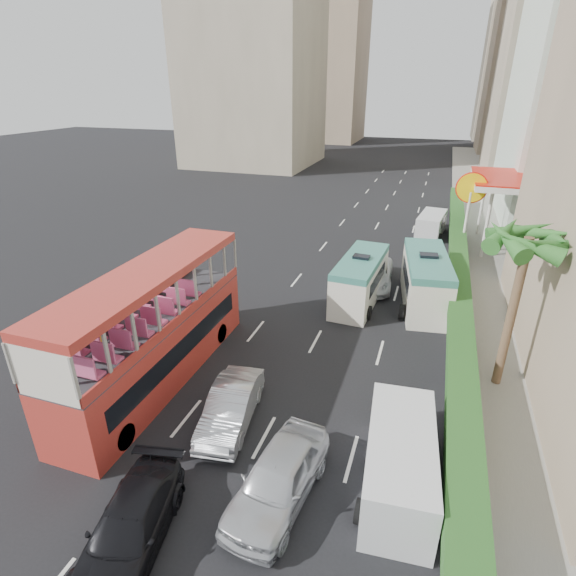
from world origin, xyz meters
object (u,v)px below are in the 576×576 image
at_px(panel_van_near, 400,462).
at_px(shell_station, 513,214).
at_px(car_silver_lane_b, 279,497).
at_px(double_decker_bus, 154,326).
at_px(car_black, 133,544).
at_px(panel_van_far, 431,225).
at_px(palm_tree, 511,315).
at_px(minibus_near, 360,280).
at_px(minibus_far, 425,281).
at_px(van_asset, 371,285).
at_px(car_silver_lane_a, 232,422).

xyz_separation_m(panel_van_near, shell_station, (5.61, 25.68, 1.74)).
distance_m(car_silver_lane_b, shell_station, 28.88).
bearing_deg(double_decker_bus, car_black, -62.65).
height_order(panel_van_near, panel_van_far, panel_van_near).
bearing_deg(panel_van_far, palm_tree, -73.03).
relative_size(minibus_near, panel_van_far, 1.33).
bearing_deg(panel_van_near, car_black, -151.69).
relative_size(car_black, minibus_far, 0.71).
relative_size(panel_van_near, shell_station, 0.63).
bearing_deg(shell_station, van_asset, -130.97).
bearing_deg(palm_tree, car_silver_lane_b, -129.44).
distance_m(double_decker_bus, panel_van_far, 26.77).
distance_m(car_silver_lane_b, car_black, 4.32).
bearing_deg(minibus_near, double_decker_bus, -120.08).
bearing_deg(palm_tree, shell_station, 83.40).
bearing_deg(minibus_near, car_black, -96.78).
xyz_separation_m(car_silver_lane_b, minibus_near, (-0.18, 14.51, 1.35)).
relative_size(minibus_far, panel_van_near, 1.31).
bearing_deg(double_decker_bus, panel_van_far, 67.50).
bearing_deg(car_black, panel_van_far, 66.89).
bearing_deg(panel_van_near, van_asset, 97.27).
bearing_deg(car_silver_lane_a, minibus_far, 55.71).
height_order(car_black, palm_tree, palm_tree).
height_order(car_silver_lane_b, minibus_far, minibus_far).
xyz_separation_m(minibus_far, panel_van_near, (-0.01, -13.68, -0.45)).
distance_m(double_decker_bus, shell_station, 28.02).
distance_m(double_decker_bus, panel_van_near, 10.84).
height_order(minibus_far, panel_van_far, minibus_far).
distance_m(minibus_far, panel_van_near, 13.69).
distance_m(car_black, panel_van_far, 32.43).
height_order(car_silver_lane_b, palm_tree, palm_tree).
height_order(car_black, shell_station, shell_station).
bearing_deg(car_silver_lane_b, car_silver_lane_a, 143.04).
height_order(panel_van_far, shell_station, shell_station).
bearing_deg(panel_van_far, double_decker_bus, -105.32).
distance_m(car_silver_lane_a, van_asset, 14.71).
distance_m(double_decker_bus, palm_tree, 14.39).
bearing_deg(minibus_far, car_silver_lane_a, -124.61).
bearing_deg(car_silver_lane_a, panel_van_far, 69.06).
bearing_deg(car_silver_lane_b, panel_van_near, 31.65).
relative_size(double_decker_bus, panel_van_far, 2.39).
relative_size(double_decker_bus, minibus_far, 1.66).
bearing_deg(minibus_near, panel_van_near, -70.87).
bearing_deg(car_silver_lane_b, palm_tree, 56.84).
relative_size(minibus_near, shell_station, 0.76).
relative_size(palm_tree, shell_station, 0.80).
distance_m(panel_van_near, palm_tree, 7.86).
relative_size(minibus_near, minibus_far, 0.92).
distance_m(car_silver_lane_a, car_black, 5.45).
bearing_deg(shell_station, car_silver_lane_a, -115.71).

